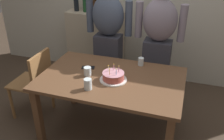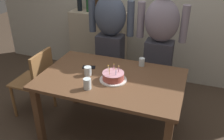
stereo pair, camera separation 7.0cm
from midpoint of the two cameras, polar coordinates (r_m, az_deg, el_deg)
ground_plane at (r=3.04m, az=-0.85°, el=-13.97°), size 10.00×10.00×0.00m
dining_table at (r=2.65m, az=-0.94°, el=-3.55°), size 1.50×0.96×0.74m
birthday_cake at (r=2.53m, az=-0.49°, el=-1.52°), size 0.28×0.28×0.16m
water_glass_near at (r=2.85m, az=5.95°, el=1.94°), size 0.06×0.06×0.09m
water_glass_far at (r=2.64m, az=-6.41°, el=-0.31°), size 0.08×0.08×0.09m
water_glass_side at (r=2.39m, az=-6.41°, el=-3.25°), size 0.08×0.08×0.11m
cell_phone at (r=2.81m, az=-6.22°, el=0.57°), size 0.16×0.11×0.01m
person_man_bearded at (r=3.28m, az=-1.49°, el=7.25°), size 0.61×0.27×1.66m
person_woman_cardigan at (r=3.13m, az=9.87°, el=5.85°), size 0.61×0.27×1.66m
dining_chair at (r=3.16m, az=-17.80°, el=-2.12°), size 0.42×0.42×0.87m
shelf_cabinet at (r=4.04m, az=-4.29°, el=6.12°), size 0.88×0.30×1.34m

